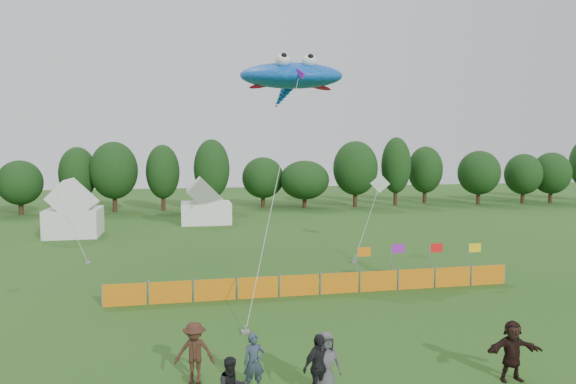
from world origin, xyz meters
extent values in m
plane|color=#234C16|center=(0.00, 0.00, 0.00)|extent=(160.00, 160.00, 0.00)
cylinder|color=#382314|center=(-21.24, 44.50, 0.96)|extent=(0.50, 0.50, 1.91)
ellipsoid|color=black|center=(-21.24, 44.50, 3.45)|extent=(4.61, 4.61, 4.30)
cylinder|color=#382314|center=(-15.73, 46.21, 1.19)|extent=(0.50, 0.50, 2.38)
ellipsoid|color=black|center=(-15.73, 46.21, 4.30)|extent=(4.09, 4.09, 5.35)
cylinder|color=#382314|center=(-11.75, 45.39, 1.29)|extent=(0.50, 0.50, 2.57)
ellipsoid|color=black|center=(-11.75, 45.39, 4.64)|extent=(5.20, 5.20, 5.79)
cylinder|color=#382314|center=(-6.44, 45.32, 1.23)|extent=(0.50, 0.50, 2.46)
ellipsoid|color=black|center=(-6.44, 45.32, 4.45)|extent=(3.78, 3.78, 5.55)
cylinder|color=#382314|center=(-0.99, 43.92, 1.33)|extent=(0.50, 0.50, 2.66)
ellipsoid|color=black|center=(-0.99, 43.92, 4.81)|extent=(4.05, 4.05, 5.99)
cylinder|color=#382314|center=(5.28, 46.53, 0.99)|extent=(0.50, 0.50, 1.98)
ellipsoid|color=black|center=(5.28, 46.53, 3.58)|extent=(5.06, 5.06, 4.46)
cylinder|color=#382314|center=(9.99, 44.56, 0.93)|extent=(0.50, 0.50, 1.86)
ellipsoid|color=black|center=(9.99, 44.56, 3.35)|extent=(5.86, 5.86, 4.18)
cylinder|color=#382314|center=(16.28, 44.38, 1.31)|extent=(0.50, 0.50, 2.62)
ellipsoid|color=black|center=(16.28, 44.38, 4.73)|extent=(5.41, 5.41, 5.89)
cylinder|color=#382314|center=(21.78, 44.99, 1.39)|extent=(0.50, 0.50, 2.78)
ellipsoid|color=black|center=(21.78, 44.99, 5.02)|extent=(3.67, 3.67, 6.26)
cylinder|color=#382314|center=(26.67, 46.88, 1.21)|extent=(0.50, 0.50, 2.42)
ellipsoid|color=black|center=(26.67, 46.88, 4.36)|extent=(4.46, 4.46, 5.44)
cylinder|color=#382314|center=(32.69, 44.13, 1.12)|extent=(0.50, 0.50, 2.24)
ellipsoid|color=black|center=(32.69, 44.13, 4.04)|extent=(5.26, 5.26, 5.03)
cylinder|color=#382314|center=(39.09, 44.15, 1.05)|extent=(0.50, 0.50, 2.10)
ellipsoid|color=black|center=(39.09, 44.15, 3.80)|extent=(4.74, 4.74, 4.73)
cylinder|color=#382314|center=(42.84, 43.69, 1.08)|extent=(0.50, 0.50, 2.16)
ellipsoid|color=black|center=(42.84, 43.69, 3.91)|extent=(4.88, 4.88, 4.87)
cube|color=white|center=(-12.90, 28.98, 1.12)|extent=(4.06, 4.06, 2.23)
cube|color=white|center=(-2.14, 33.95, 1.01)|extent=(4.58, 3.66, 2.01)
cube|color=orange|center=(-6.89, 8.67, 0.50)|extent=(1.90, 0.06, 1.00)
cube|color=orange|center=(-4.89, 8.67, 0.50)|extent=(1.90, 0.06, 1.00)
cube|color=orange|center=(-2.89, 8.67, 0.50)|extent=(1.90, 0.06, 1.00)
cube|color=orange|center=(-0.89, 8.67, 0.50)|extent=(1.90, 0.06, 1.00)
cube|color=orange|center=(1.11, 8.67, 0.50)|extent=(1.90, 0.06, 1.00)
cube|color=orange|center=(3.11, 8.67, 0.50)|extent=(1.90, 0.06, 1.00)
cube|color=orange|center=(5.11, 8.67, 0.50)|extent=(1.90, 0.06, 1.00)
cube|color=orange|center=(7.11, 8.67, 0.50)|extent=(1.90, 0.06, 1.00)
cube|color=orange|center=(9.11, 8.67, 0.50)|extent=(1.90, 0.06, 1.00)
cube|color=orange|center=(11.11, 8.67, 0.50)|extent=(1.90, 0.06, 1.00)
cylinder|color=gray|center=(4.00, 8.72, 1.10)|extent=(0.06, 0.06, 2.19)
cube|color=orange|center=(4.35, 8.72, 1.97)|extent=(0.70, 0.02, 0.45)
cylinder|color=gray|center=(6.00, 9.21, 1.10)|extent=(0.06, 0.06, 2.20)
cube|color=purple|center=(6.35, 9.21, 1.97)|extent=(0.70, 0.02, 0.45)
cylinder|color=gray|center=(8.00, 9.00, 1.09)|extent=(0.06, 0.06, 2.19)
cube|color=red|center=(8.35, 9.00, 1.96)|extent=(0.70, 0.02, 0.45)
cylinder|color=gray|center=(10.00, 8.76, 1.08)|extent=(0.06, 0.06, 2.16)
cube|color=yellow|center=(10.35, 8.76, 1.93)|extent=(0.70, 0.02, 0.45)
imported|color=#2B3847|center=(-2.35, -0.53, 0.85)|extent=(0.63, 0.42, 1.70)
imported|color=#3A2117|center=(-4.01, 0.36, 0.92)|extent=(1.30, 0.90, 1.85)
imported|color=black|center=(-0.66, -1.34, 0.92)|extent=(1.16, 0.92, 1.85)
imported|color=#46464B|center=(-0.40, -1.17, 0.92)|extent=(0.96, 0.68, 1.84)
imported|color=black|center=(5.35, -1.43, 0.92)|extent=(1.75, 0.72, 1.84)
ellipsoid|color=blue|center=(2.75, 18.24, 11.73)|extent=(7.40, 6.08, 2.33)
sphere|color=white|center=(1.92, 16.80, 12.45)|extent=(0.93, 0.93, 0.93)
sphere|color=white|center=(3.58, 16.80, 12.45)|extent=(0.93, 0.93, 0.93)
ellipsoid|color=red|center=(0.97, 18.47, 11.12)|extent=(1.96, 0.86, 0.31)
ellipsoid|color=red|center=(4.53, 18.47, 11.12)|extent=(1.96, 0.86, 0.31)
cube|color=purple|center=(2.75, 15.69, 11.51)|extent=(0.37, 0.96, 0.70)
cylinder|color=#A5A5A5|center=(0.36, 10.11, 5.71)|extent=(4.82, 11.90, 11.45)
cube|color=gray|center=(-2.03, 4.18, 0.05)|extent=(0.30, 0.30, 0.10)
cube|color=white|center=(9.45, 19.45, 4.55)|extent=(1.37, 0.38, 1.37)
cylinder|color=#A5A5A5|center=(7.73, 17.23, 2.28)|extent=(3.49, 4.48, 4.58)
cube|color=gray|center=(6.00, 15.00, 0.05)|extent=(0.30, 0.30, 0.10)
cylinder|color=#A5A5A5|center=(-13.18, 20.46, 6.68)|extent=(6.40, 4.95, 13.37)
cube|color=gray|center=(-10.00, 18.00, 0.05)|extent=(0.30, 0.30, 0.10)
camera|label=1|loc=(-4.28, -14.70, 6.94)|focal=32.00mm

